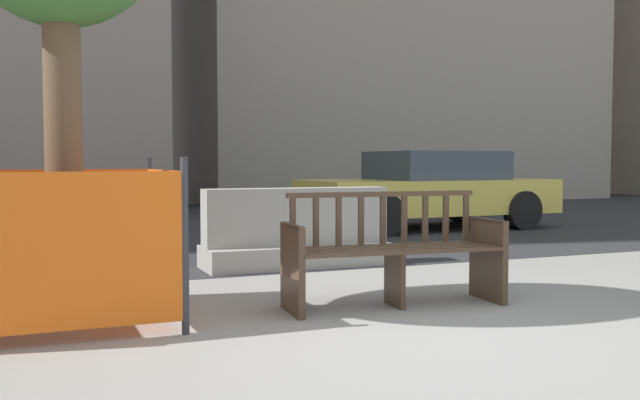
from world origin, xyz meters
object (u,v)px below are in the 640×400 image
Objects in this scene: street_bench at (393,255)px; car_sedan_mid at (429,189)px; construction_fence at (65,240)px; jersey_barrier_centre at (297,235)px.

car_sedan_mid is (3.65, 5.48, 0.26)m from street_bench.
construction_fence is at bearing -139.85° from car_sedan_mid.
jersey_barrier_centre is 3.04m from construction_fence.
jersey_barrier_centre is (0.04, 2.22, -0.06)m from street_bench.
street_bench is at bearing -9.50° from construction_fence.
jersey_barrier_centre is at bearing 88.99° from street_bench.
car_sedan_mid is (6.02, 5.08, 0.08)m from construction_fence.
street_bench is 2.22m from jersey_barrier_centre.
street_bench is 2.42m from construction_fence.
jersey_barrier_centre is at bearing 37.08° from construction_fence.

